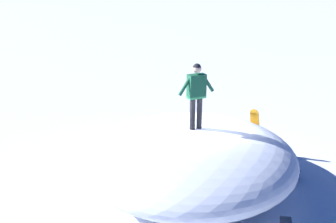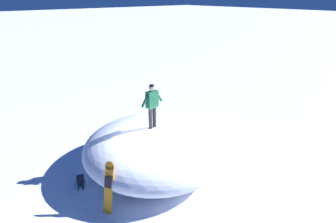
# 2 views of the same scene
# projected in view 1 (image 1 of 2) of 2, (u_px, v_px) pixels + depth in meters

# --- Properties ---
(ground) EXTENTS (240.00, 240.00, 0.00)m
(ground) POSITION_uv_depth(u_px,v_px,m) (201.00, 174.00, 11.56)
(ground) COLOR white
(snow_mound) EXTENTS (7.88, 7.85, 1.64)m
(snow_mound) POSITION_uv_depth(u_px,v_px,m) (191.00, 157.00, 10.64)
(snow_mound) COLOR white
(snow_mound) RESTS_ON ground
(snowboarder_standing) EXTENTS (0.25, 1.02, 1.68)m
(snowboarder_standing) POSITION_uv_depth(u_px,v_px,m) (196.00, 91.00, 10.05)
(snowboarder_standing) COLOR black
(snowboarder_standing) RESTS_ON snow_mound
(snowboard_primary_upright) EXTENTS (0.49, 0.54, 1.60)m
(snowboard_primary_upright) POSITION_uv_depth(u_px,v_px,m) (255.00, 131.00, 12.44)
(snowboard_primary_upright) COLOR orange
(snowboard_primary_upright) RESTS_ON ground
(backpack_near) EXTENTS (0.57, 0.44, 0.34)m
(backpack_near) POSITION_uv_depth(u_px,v_px,m) (294.00, 174.00, 11.16)
(backpack_near) COLOR #1E2333
(backpack_near) RESTS_ON ground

